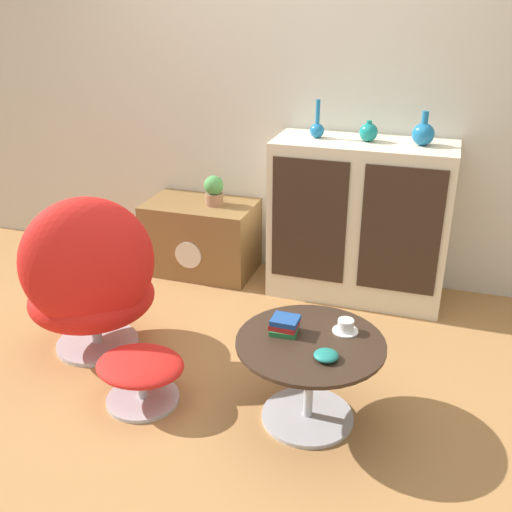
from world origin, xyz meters
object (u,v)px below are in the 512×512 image
(vase_inner_left, at_px, (369,132))
(book_stack, at_px, (285,325))
(coffee_table, at_px, (309,368))
(ottoman, at_px, (141,371))
(vase_leftmost, at_px, (317,128))
(vase_inner_right, at_px, (423,133))
(sideboard, at_px, (359,221))
(potted_plant, at_px, (214,190))
(bowl, at_px, (326,355))
(teacup, at_px, (346,327))
(tv_console, at_px, (201,237))
(egg_chair, at_px, (90,282))

(vase_inner_left, relative_size, book_stack, 0.98)
(coffee_table, height_order, book_stack, book_stack)
(ottoman, xyz_separation_m, vase_inner_left, (0.81, 1.47, 0.90))
(coffee_table, relative_size, vase_leftmost, 2.89)
(ottoman, xyz_separation_m, vase_inner_right, (1.12, 1.47, 0.91))
(sideboard, bearing_deg, book_stack, -95.46)
(vase_inner_right, bearing_deg, potted_plant, 179.78)
(coffee_table, xyz_separation_m, bowl, (0.09, -0.12, 0.16))
(teacup, distance_m, book_stack, 0.28)
(vase_inner_right, bearing_deg, coffee_table, -103.46)
(bowl, bearing_deg, vase_inner_left, 93.31)
(bowl, bearing_deg, vase_inner_right, 81.12)
(sideboard, height_order, potted_plant, sideboard)
(tv_console, relative_size, vase_leftmost, 3.23)
(ottoman, height_order, vase_inner_right, vase_inner_right)
(bowl, bearing_deg, potted_plant, 126.47)
(ottoman, distance_m, potted_plant, 1.55)
(egg_chair, xyz_separation_m, potted_plant, (0.25, 1.16, 0.18))
(egg_chair, relative_size, bowl, 8.79)
(potted_plant, distance_m, bowl, 1.84)
(vase_leftmost, bearing_deg, teacup, -70.44)
(coffee_table, xyz_separation_m, potted_plant, (-1.00, 1.36, 0.33))
(ottoman, bearing_deg, book_stack, 13.32)
(egg_chair, bearing_deg, sideboard, 42.88)
(teacup, bearing_deg, sideboard, 96.38)
(vase_inner_right, relative_size, book_stack, 1.56)
(vase_inner_left, bearing_deg, ottoman, -118.73)
(teacup, bearing_deg, bowl, -98.57)
(bowl, bearing_deg, egg_chair, 166.76)
(egg_chair, bearing_deg, teacup, -2.84)
(tv_console, height_order, potted_plant, potted_plant)
(vase_inner_right, bearing_deg, bowl, -98.88)
(egg_chair, distance_m, potted_plant, 1.20)
(egg_chair, bearing_deg, book_stack, -8.20)
(coffee_table, bearing_deg, bowl, -51.40)
(sideboard, bearing_deg, teacup, -83.62)
(egg_chair, xyz_separation_m, teacup, (1.38, -0.07, 0.02))
(tv_console, xyz_separation_m, book_stack, (0.97, -1.32, 0.21))
(vase_leftmost, distance_m, vase_inner_left, 0.31)
(bowl, bearing_deg, book_stack, 145.49)
(vase_inner_right, xyz_separation_m, book_stack, (-0.45, -1.32, -0.62))
(tv_console, distance_m, vase_inner_left, 1.38)
(sideboard, height_order, egg_chair, sideboard)
(egg_chair, height_order, vase_inner_left, vase_inner_left)
(sideboard, distance_m, egg_chair, 1.69)
(coffee_table, bearing_deg, egg_chair, 170.99)
(potted_plant, relative_size, bowl, 1.92)
(ottoman, distance_m, vase_inner_left, 1.90)
(vase_inner_right, xyz_separation_m, potted_plant, (-1.32, 0.01, -0.48))
(vase_inner_left, distance_m, potted_plant, 1.11)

